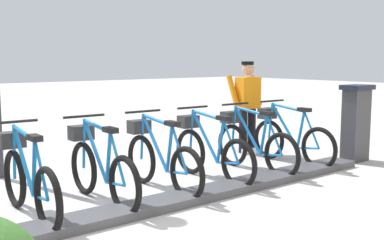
# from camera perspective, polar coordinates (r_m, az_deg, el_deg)

# --- Properties ---
(ground_plane) EXTENTS (60.00, 60.00, 0.00)m
(ground_plane) POSITION_cam_1_polar(r_m,az_deg,el_deg) (5.19, -10.05, -11.84)
(ground_plane) COLOR beige
(dock_rail_base) EXTENTS (0.44, 8.53, 0.10)m
(dock_rail_base) POSITION_cam_1_polar(r_m,az_deg,el_deg) (5.17, -10.06, -11.31)
(dock_rail_base) COLOR #47474C
(dock_rail_base) RESTS_ON ground
(payment_kiosk) EXTENTS (0.36, 0.52, 1.28)m
(payment_kiosk) POSITION_cam_1_polar(r_m,az_deg,el_deg) (8.30, 19.19, -0.19)
(payment_kiosk) COLOR #38383D
(payment_kiosk) RESTS_ON ground
(bike_docked_0) EXTENTS (1.72, 0.54, 1.02)m
(bike_docked_0) POSITION_cam_1_polar(r_m,az_deg,el_deg) (7.87, 11.68, -2.08)
(bike_docked_0) COLOR black
(bike_docked_0) RESTS_ON ground
(bike_docked_1) EXTENTS (1.72, 0.54, 1.02)m
(bike_docked_1) POSITION_cam_1_polar(r_m,az_deg,el_deg) (7.23, 7.31, -2.80)
(bike_docked_1) COLOR black
(bike_docked_1) RESTS_ON ground
(bike_docked_2) EXTENTS (1.72, 0.54, 1.02)m
(bike_docked_2) POSITION_cam_1_polar(r_m,az_deg,el_deg) (6.65, 2.14, -3.64)
(bike_docked_2) COLOR black
(bike_docked_2) RESTS_ON ground
(bike_docked_3) EXTENTS (1.72, 0.54, 1.02)m
(bike_docked_3) POSITION_cam_1_polar(r_m,az_deg,el_deg) (6.14, -3.97, -4.58)
(bike_docked_3) COLOR black
(bike_docked_3) RESTS_ON ground
(bike_docked_4) EXTENTS (1.72, 0.54, 1.02)m
(bike_docked_4) POSITION_cam_1_polar(r_m,az_deg,el_deg) (5.71, -11.12, -5.62)
(bike_docked_4) COLOR black
(bike_docked_4) RESTS_ON ground
(bike_docked_5) EXTENTS (1.72, 0.54, 1.02)m
(bike_docked_5) POSITION_cam_1_polar(r_m,az_deg,el_deg) (5.38, -19.31, -6.69)
(bike_docked_5) COLOR black
(bike_docked_5) RESTS_ON ground
(worker_near_rack) EXTENTS (0.50, 0.65, 1.66)m
(worker_near_rack) POSITION_cam_1_polar(r_m,az_deg,el_deg) (8.55, 6.72, 2.01)
(worker_near_rack) COLOR white
(worker_near_rack) RESTS_ON ground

